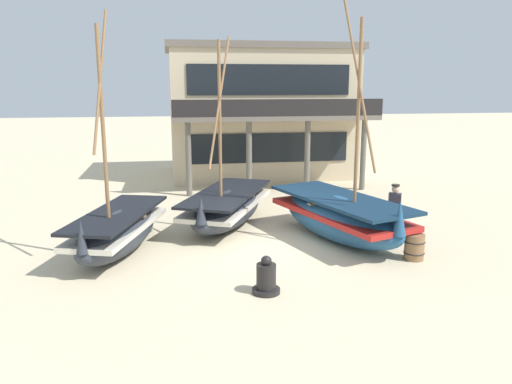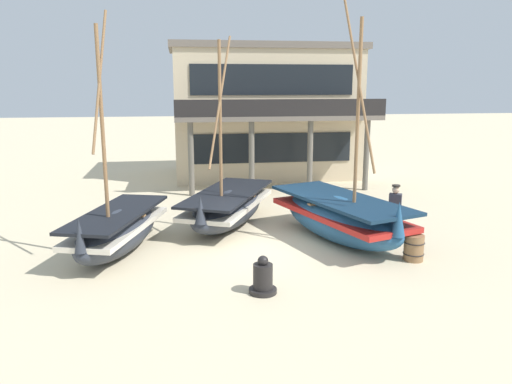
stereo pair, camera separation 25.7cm
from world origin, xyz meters
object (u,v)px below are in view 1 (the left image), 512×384
object	(u,v)px
fishing_boat_far_right	(227,207)
wooden_barrel	(414,247)
fishing_boat_near_left	(118,230)
fishing_boat_centre_large	(340,216)
harbor_building_main	(260,111)
capstan_winch	(266,278)
fisherman_by_hull	(394,212)

from	to	relation	value
fishing_boat_far_right	wooden_barrel	bearing A→B (deg)	-42.47
fishing_boat_near_left	fishing_boat_far_right	world-z (taller)	fishing_boat_near_left
fishing_boat_near_left	wooden_barrel	xyz separation A→B (m)	(7.83, -1.87, -0.31)
fishing_boat_centre_large	harbor_building_main	world-z (taller)	fishing_boat_centre_large
fishing_boat_far_right	capstan_winch	world-z (taller)	fishing_boat_far_right
wooden_barrel	fishing_boat_centre_large	bearing A→B (deg)	124.65
wooden_barrel	harbor_building_main	size ratio (longest dim) A/B	0.08
fishing_boat_near_left	capstan_winch	distance (m)	4.87
fishing_boat_near_left	harbor_building_main	distance (m)	13.24
fishing_boat_far_right	harbor_building_main	xyz separation A→B (m)	(2.75, 9.21, 2.61)
fishing_boat_near_left	harbor_building_main	bearing A→B (deg)	62.33
fishing_boat_near_left	harbor_building_main	world-z (taller)	harbor_building_main
fisherman_by_hull	capstan_winch	bearing A→B (deg)	-144.06
fishing_boat_centre_large	fisherman_by_hull	size ratio (longest dim) A/B	4.13
capstan_winch	harbor_building_main	world-z (taller)	harbor_building_main
fishing_boat_centre_large	harbor_building_main	bearing A→B (deg)	92.10
fishing_boat_near_left	fishing_boat_far_right	xyz separation A→B (m)	(3.28, 2.30, -0.03)
fishing_boat_centre_large	harbor_building_main	size ratio (longest dim) A/B	0.75
harbor_building_main	fisherman_by_hull	bearing A→B (deg)	-80.07
fishing_boat_centre_large	wooden_barrel	distance (m)	2.46
fishing_boat_far_right	capstan_winch	distance (m)	5.66
harbor_building_main	capstan_winch	bearing A→B (deg)	-99.59
fishing_boat_far_right	fisherman_by_hull	bearing A→B (deg)	-26.30
fishing_boat_near_left	fishing_boat_centre_large	size ratio (longest dim) A/B	0.93
fishing_boat_centre_large	fishing_boat_far_right	xyz separation A→B (m)	(-3.17, 2.16, -0.10)
fishing_boat_far_right	fisherman_by_hull	world-z (taller)	fishing_boat_far_right
fishing_boat_near_left	fisherman_by_hull	xyz separation A→B (m)	(8.06, -0.06, 0.17)
fishing_boat_far_right	harbor_building_main	size ratio (longest dim) A/B	0.66
fisherman_by_hull	capstan_winch	world-z (taller)	fisherman_by_hull
fishing_boat_near_left	fisherman_by_hull	bearing A→B (deg)	-0.46
fishing_boat_far_right	wooden_barrel	size ratio (longest dim) A/B	8.69
capstan_winch	harbor_building_main	distance (m)	15.34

